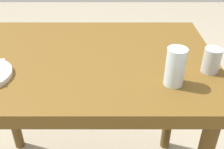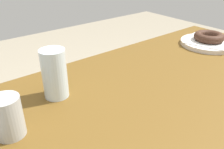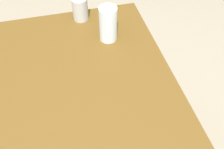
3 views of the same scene
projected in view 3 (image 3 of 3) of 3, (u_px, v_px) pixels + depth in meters
table at (74, 143)px, 0.72m from camera, size 1.00×0.66×0.75m
water_glass at (108, 24)px, 0.82m from camera, size 0.06×0.06×0.12m
sugar_jar at (80, 9)px, 0.91m from camera, size 0.06×0.06×0.08m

